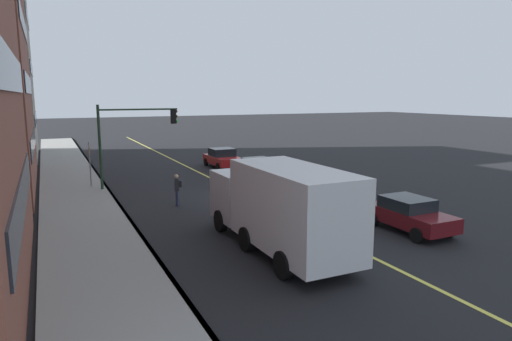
% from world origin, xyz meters
% --- Properties ---
extents(ground, '(200.00, 200.00, 0.00)m').
position_xyz_m(ground, '(0.00, 0.00, 0.00)').
color(ground, black).
extents(sidewalk_slab, '(80.00, 3.76, 0.15)m').
position_xyz_m(sidewalk_slab, '(0.00, 8.72, 0.07)').
color(sidewalk_slab, gray).
rests_on(sidewalk_slab, ground).
extents(curb_edge, '(80.00, 0.16, 0.15)m').
position_xyz_m(curb_edge, '(0.00, 6.92, 0.07)').
color(curb_edge, slate).
rests_on(curb_edge, ground).
extents(lane_stripe_center, '(80.00, 0.16, 0.01)m').
position_xyz_m(lane_stripe_center, '(0.00, 0.00, 0.01)').
color(lane_stripe_center, '#D8CC4C').
rests_on(lane_stripe_center, ground).
extents(car_maroon, '(3.86, 1.92, 1.40)m').
position_xyz_m(car_maroon, '(-9.00, -3.43, 0.73)').
color(car_maroon, '#591116').
rests_on(car_maroon, ground).
extents(car_silver, '(4.08, 1.89, 1.39)m').
position_xyz_m(car_silver, '(-2.55, -3.53, 0.73)').
color(car_silver, '#A8AAB2').
rests_on(car_silver, ground).
extents(car_black, '(4.39, 2.02, 1.53)m').
position_xyz_m(car_black, '(3.40, -2.50, 0.76)').
color(car_black, black).
rests_on(car_black, ground).
extents(car_red, '(4.26, 2.11, 1.49)m').
position_xyz_m(car_red, '(10.04, -2.48, 0.74)').
color(car_red, red).
rests_on(car_red, ground).
extents(truck_white, '(7.95, 2.52, 3.21)m').
position_xyz_m(truck_white, '(-8.81, 2.60, 1.71)').
color(truck_white, silver).
rests_on(truck_white, ground).
extents(pedestrian_with_backpack, '(0.43, 0.43, 1.64)m').
position_xyz_m(pedestrian_with_backpack, '(-0.60, 4.15, 0.95)').
color(pedestrian_with_backpack, '#262D4C').
rests_on(pedestrian_with_backpack, ground).
extents(traffic_light_mast, '(0.28, 4.76, 5.09)m').
position_xyz_m(traffic_light_mast, '(4.64, 5.30, 3.55)').
color(traffic_light_mast, '#1E3823').
rests_on(traffic_light_mast, ground).
extents(street_sign_post, '(0.60, 0.08, 2.83)m').
position_xyz_m(street_sign_post, '(5.91, 7.74, 1.67)').
color(street_sign_post, slate).
rests_on(street_sign_post, ground).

